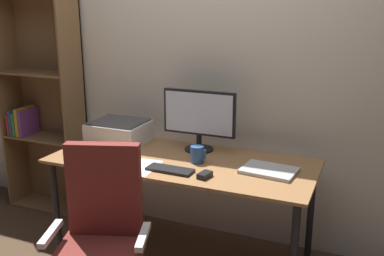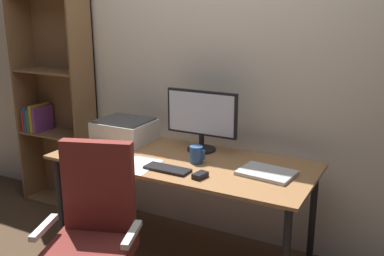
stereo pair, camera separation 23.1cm
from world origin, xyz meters
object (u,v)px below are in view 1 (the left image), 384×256
(monitor, at_px, (199,116))
(mouse, at_px, (205,175))
(keyboard, at_px, (170,170))
(desk, at_px, (182,171))
(office_chair, at_px, (101,250))
(laptop, at_px, (269,170))
(bookshelf, at_px, (43,107))
(printer, at_px, (119,132))
(coffee_mug, at_px, (197,154))

(monitor, height_order, mouse, monitor)
(monitor, bearing_deg, keyboard, -91.11)
(desk, relative_size, office_chair, 1.71)
(laptop, distance_m, bookshelf, 2.07)
(bookshelf, bearing_deg, office_chair, -40.39)
(printer, distance_m, office_chair, 1.08)
(keyboard, bearing_deg, desk, 96.17)
(laptop, bearing_deg, monitor, 163.67)
(laptop, relative_size, office_chair, 0.32)
(office_chair, relative_size, bookshelf, 0.56)
(desk, bearing_deg, laptop, 0.11)
(keyboard, distance_m, laptop, 0.60)
(coffee_mug, distance_m, office_chair, 0.85)
(monitor, xyz_separation_m, office_chair, (-0.16, -0.98, -0.52))
(keyboard, height_order, printer, printer)
(printer, bearing_deg, mouse, -25.91)
(office_chair, bearing_deg, coffee_mug, 52.40)
(monitor, bearing_deg, office_chair, -99.47)
(coffee_mug, xyz_separation_m, office_chair, (-0.25, -0.74, -0.34))
(laptop, bearing_deg, mouse, -138.19)
(office_chair, bearing_deg, mouse, 34.13)
(desk, relative_size, laptop, 5.39)
(bookshelf, bearing_deg, mouse, -19.45)
(bookshelf, bearing_deg, printer, -12.79)
(printer, distance_m, bookshelf, 0.90)
(desk, distance_m, bookshelf, 1.52)
(mouse, relative_size, coffee_mug, 0.88)
(office_chair, bearing_deg, monitor, 61.44)
(printer, bearing_deg, monitor, 5.46)
(monitor, xyz_separation_m, coffee_mug, (0.08, -0.24, -0.19))
(laptop, xyz_separation_m, office_chair, (-0.71, -0.75, -0.29))
(desk, bearing_deg, bookshelf, 165.75)
(monitor, height_order, printer, monitor)
(mouse, relative_size, printer, 0.24)
(desk, relative_size, keyboard, 5.95)
(monitor, distance_m, mouse, 0.56)
(monitor, height_order, laptop, monitor)
(desk, distance_m, mouse, 0.35)
(desk, distance_m, laptop, 0.58)
(mouse, distance_m, laptop, 0.40)
(desk, bearing_deg, printer, 163.60)
(coffee_mug, distance_m, bookshelf, 1.61)
(monitor, bearing_deg, desk, -96.57)
(monitor, height_order, office_chair, monitor)
(mouse, relative_size, office_chair, 0.10)
(monitor, relative_size, bookshelf, 0.28)
(coffee_mug, height_order, laptop, coffee_mug)
(coffee_mug, relative_size, laptop, 0.34)
(desk, distance_m, office_chair, 0.79)
(mouse, bearing_deg, coffee_mug, 133.14)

